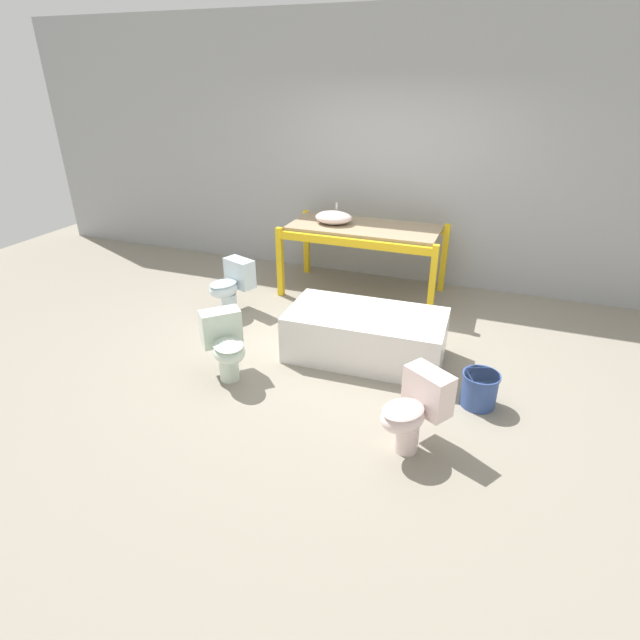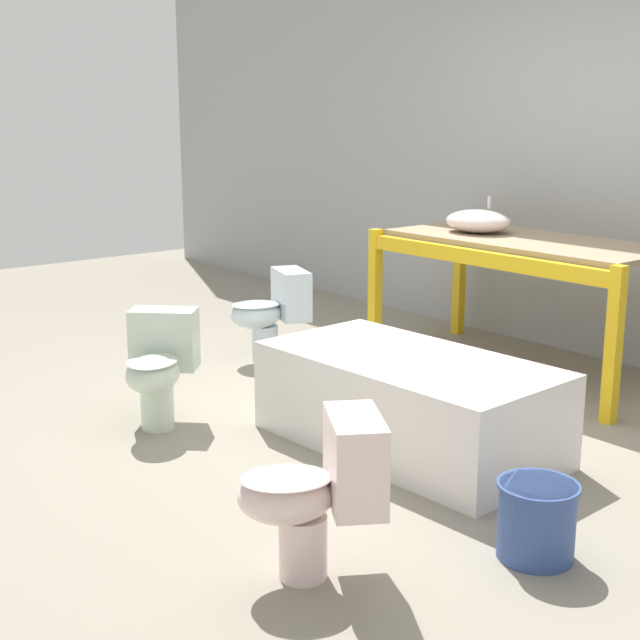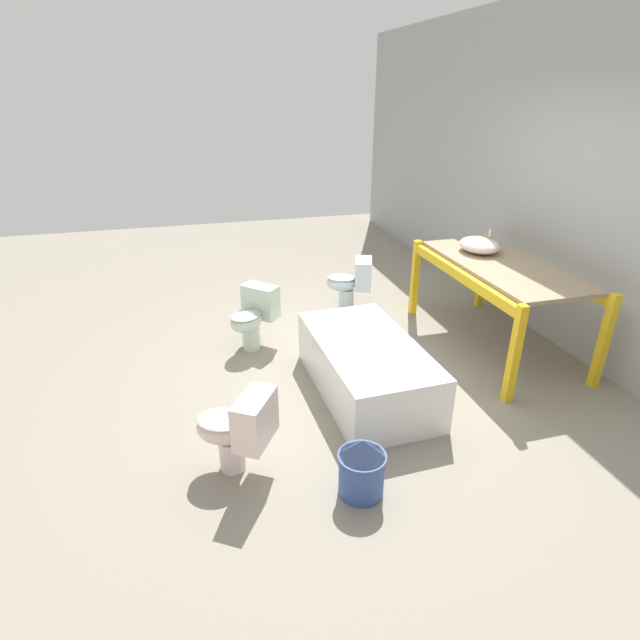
% 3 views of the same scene
% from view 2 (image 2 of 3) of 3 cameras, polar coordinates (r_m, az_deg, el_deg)
% --- Properties ---
extents(ground_plane, '(12.00, 12.00, 0.00)m').
position_cam_2_polar(ground_plane, '(4.79, 4.24, -6.74)').
color(ground_plane, gray).
extents(warehouse_wall_rear, '(10.80, 0.08, 3.20)m').
position_cam_2_polar(warehouse_wall_rear, '(6.12, 18.96, 12.25)').
color(warehouse_wall_rear, '#9EA0A3').
rests_on(warehouse_wall_rear, ground_plane).
extents(shelving_rack, '(1.91, 0.92, 0.86)m').
position_cam_2_polar(shelving_rack, '(5.73, 13.05, 3.99)').
color(shelving_rack, yellow).
rests_on(shelving_rack, ground_plane).
extents(sink_basin, '(0.45, 0.37, 0.23)m').
position_cam_2_polar(sink_basin, '(5.92, 10.09, 6.25)').
color(sink_basin, silver).
rests_on(sink_basin, shelving_rack).
extents(bathtub_main, '(1.51, 0.82, 0.47)m').
position_cam_2_polar(bathtub_main, '(4.42, 5.67, -4.82)').
color(bathtub_main, white).
rests_on(bathtub_main, ground_plane).
extents(toilet_near, '(0.47, 0.59, 0.60)m').
position_cam_2_polar(toilet_near, '(5.93, -3.06, 0.69)').
color(toilet_near, silver).
rests_on(toilet_near, ground_plane).
extents(toilet_far, '(0.58, 0.58, 0.60)m').
position_cam_2_polar(toilet_far, '(4.76, -10.30, -2.71)').
color(toilet_far, silver).
rests_on(toilet_far, ground_plane).
extents(toilet_extra, '(0.54, 0.60, 0.60)m').
position_cam_2_polar(toilet_extra, '(3.20, -0.13, -10.65)').
color(toilet_extra, silver).
rests_on(toilet_extra, ground_plane).
extents(bucket_white, '(0.31, 0.31, 0.30)m').
position_cam_2_polar(bucket_white, '(3.50, 13.70, -12.25)').
color(bucket_white, '#334C8C').
rests_on(bucket_white, ground_plane).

